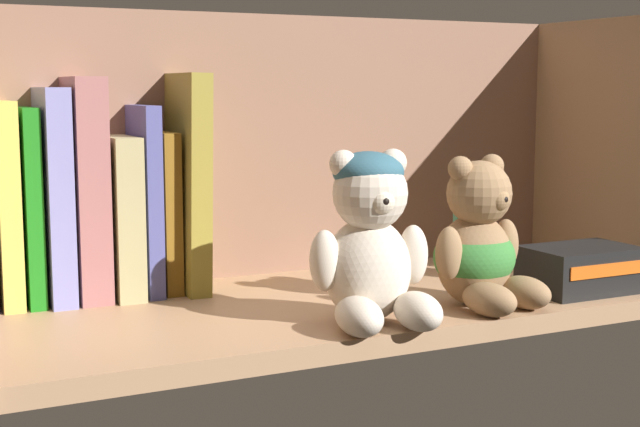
{
  "coord_description": "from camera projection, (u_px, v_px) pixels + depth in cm",
  "views": [
    {
      "loc": [
        -44.09,
        -83.88,
        23.78
      ],
      "look_at": [
        -2.57,
        0.0,
        11.01
      ],
      "focal_mm": 52.01,
      "sensor_mm": 36.0,
      "label": 1
    }
  ],
  "objects": [
    {
      "name": "shelf_board",
      "position": [
        342.0,
        307.0,
        0.97
      ],
      "size": [
        74.53,
        30.16,
        2.0
      ],
      "primitive_type": "cube",
      "color": "#A87F5B",
      "rests_on": "ground"
    },
    {
      "name": "shelf_back_panel",
      "position": [
        280.0,
        154.0,
        1.09
      ],
      "size": [
        76.93,
        1.2,
        32.07
      ],
      "primitive_type": "cube",
      "color": "#865E49",
      "rests_on": "ground"
    },
    {
      "name": "shelf_side_panel_right",
      "position": [
        622.0,
        152.0,
        1.12
      ],
      "size": [
        1.6,
        32.56,
        32.07
      ],
      "primitive_type": "cube",
      "color": "#A87F5B",
      "rests_on": "ground"
    },
    {
      "name": "book_1",
      "position": [
        3.0,
        203.0,
        0.93
      ],
      "size": [
        2.06,
        10.98,
        20.48
      ],
      "primitive_type": "cube",
      "color": "gold",
      "rests_on": "shelf_board"
    },
    {
      "name": "book_2",
      "position": [
        26.0,
        205.0,
        0.94
      ],
      "size": [
        1.64,
        11.06,
        19.84
      ],
      "primitive_type": "cube",
      "color": "#177015",
      "rests_on": "shelf_board"
    },
    {
      "name": "book_3",
      "position": [
        51.0,
        194.0,
        0.95
      ],
      "size": [
        2.45,
        12.58,
        21.79
      ],
      "primitive_type": "cube",
      "color": "#777ABB",
      "rests_on": "shelf_board"
    },
    {
      "name": "book_4",
      "position": [
        82.0,
        188.0,
        0.96
      ],
      "size": [
        3.22,
        12.27,
        22.85
      ],
      "primitive_type": "cube",
      "color": "#985E5E",
      "rests_on": "shelf_board"
    },
    {
      "name": "book_5",
      "position": [
        116.0,
        214.0,
        0.98
      ],
      "size": [
        2.85,
        13.36,
        16.79
      ],
      "primitive_type": "cube",
      "color": "tan",
      "rests_on": "shelf_board"
    },
    {
      "name": "book_6",
      "position": [
        140.0,
        198.0,
        0.99
      ],
      "size": [
        1.66,
        12.38,
        19.95
      ],
      "primitive_type": "cube",
      "color": "#494C8F",
      "rests_on": "shelf_board"
    },
    {
      "name": "book_7",
      "position": [
        159.0,
        210.0,
        1.0
      ],
      "size": [
        1.86,
        10.95,
        17.12
      ],
      "primitive_type": "cube",
      "rotation": [
        0.0,
        0.0,
        0.0
      ],
      "color": "brown",
      "rests_on": "shelf_board"
    },
    {
      "name": "book_8",
      "position": [
        180.0,
        181.0,
        1.01
      ],
      "size": [
        2.8,
        14.46,
        23.3
      ],
      "primitive_type": "cube",
      "rotation": [
        0.0,
        0.02,
        0.0
      ],
      "color": "olive",
      "rests_on": "shelf_board"
    },
    {
      "name": "teddy_bear_larger",
      "position": [
        371.0,
        242.0,
        0.85
      ],
      "size": [
        11.93,
        12.27,
        16.16
      ],
      "color": "beige",
      "rests_on": "shelf_board"
    },
    {
      "name": "teddy_bear_smaller",
      "position": [
        479.0,
        247.0,
        0.92
      ],
      "size": [
        11.31,
        12.07,
        15.14
      ],
      "color": "#93704C",
      "rests_on": "shelf_board"
    },
    {
      "name": "pillar_candle",
      "position": [
        473.0,
        240.0,
        1.07
      ],
      "size": [
        4.66,
        4.66,
        8.58
      ],
      "primitive_type": "cylinder",
      "color": "#2D7A66",
      "rests_on": "shelf_board"
    },
    {
      "name": "small_product_box",
      "position": [
        581.0,
        269.0,
        0.99
      ],
      "size": [
        11.71,
        8.1,
        4.87
      ],
      "color": "black",
      "rests_on": "shelf_board"
    }
  ]
}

